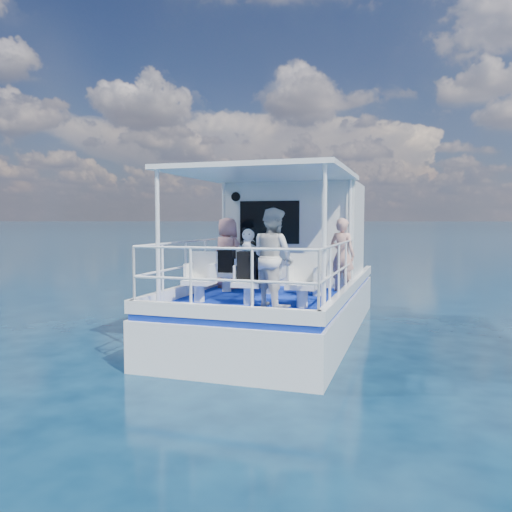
{
  "coord_description": "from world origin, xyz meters",
  "views": [
    {
      "loc": [
        2.61,
        -8.86,
        2.29
      ],
      "look_at": [
        -0.1,
        -0.4,
        1.66
      ],
      "focal_mm": 35.0,
      "sensor_mm": 36.0,
      "label": 1
    }
  ],
  "objects": [
    {
      "name": "hull",
      "position": [
        0.0,
        1.0,
        0.0
      ],
      "size": [
        3.0,
        7.0,
        1.6
      ],
      "primitive_type": "cube",
      "color": "white",
      "rests_on": "ground"
    },
    {
      "name": "seat_stbd_aft",
      "position": [
        0.9,
        -1.1,
        1.09
      ],
      "size": [
        0.48,
        0.46,
        0.38
      ],
      "primitive_type": "cube",
      "color": "silver",
      "rests_on": "deck"
    },
    {
      "name": "canopy",
      "position": [
        0.0,
        -0.2,
        3.14
      ],
      "size": [
        3.0,
        3.2,
        0.08
      ],
      "primitive_type": "cube",
      "color": "white",
      "rests_on": "cabin"
    },
    {
      "name": "backpack_center",
      "position": [
        -0.01,
        -1.13,
        1.53
      ],
      "size": [
        0.33,
        0.19,
        0.5
      ],
      "primitive_type": "cube",
      "color": "black",
      "rests_on": "seat_center_aft"
    },
    {
      "name": "seat_center_aft",
      "position": [
        0.0,
        -1.1,
        1.09
      ],
      "size": [
        0.48,
        0.46,
        0.38
      ],
      "primitive_type": "cube",
      "color": "silver",
      "rests_on": "deck"
    },
    {
      "name": "deck",
      "position": [
        0.0,
        1.0,
        0.85
      ],
      "size": [
        2.9,
        6.9,
        0.1
      ],
      "primitive_type": "cube",
      "color": "navy",
      "rests_on": "hull"
    },
    {
      "name": "backpack_port",
      "position": [
        -0.9,
        0.17,
        1.5
      ],
      "size": [
        0.33,
        0.19,
        0.43
      ],
      "primitive_type": "cube",
      "color": "black",
      "rests_on": "seat_port_fwd"
    },
    {
      "name": "passenger_stbd_aft",
      "position": [
        0.44,
        -1.18,
        1.7
      ],
      "size": [
        0.98,
        0.95,
        1.59
      ],
      "primitive_type": "imported",
      "rotation": [
        0.0,
        0.0,
        2.48
      ],
      "color": "silver",
      "rests_on": "deck"
    },
    {
      "name": "passenger_port_fwd",
      "position": [
        -1.05,
        0.64,
        1.62
      ],
      "size": [
        0.65,
        0.56,
        1.45
      ],
      "primitive_type": "imported",
      "rotation": [
        0.0,
        0.0,
        2.75
      ],
      "color": "tan",
      "rests_on": "deck"
    },
    {
      "name": "seat_port_aft",
      "position": [
        -0.9,
        -1.1,
        1.09
      ],
      "size": [
        0.48,
        0.46,
        0.38
      ],
      "primitive_type": "cube",
      "color": "silver",
      "rests_on": "deck"
    },
    {
      "name": "seat_port_fwd",
      "position": [
        -0.9,
        0.2,
        1.09
      ],
      "size": [
        0.48,
        0.46,
        0.38
      ],
      "primitive_type": "cube",
      "color": "silver",
      "rests_on": "deck"
    },
    {
      "name": "panda",
      "position": [
        0.0,
        -1.13,
        1.97
      ],
      "size": [
        0.26,
        0.21,
        0.39
      ],
      "primitive_type": null,
      "color": "silver",
      "rests_on": "backpack_center"
    },
    {
      "name": "railings",
      "position": [
        0.0,
        -0.58,
        1.4
      ],
      "size": [
        2.84,
        3.59,
        1.0
      ],
      "primitive_type": null,
      "color": "white",
      "rests_on": "deck"
    },
    {
      "name": "seat_center_fwd",
      "position": [
        0.0,
        0.2,
        1.09
      ],
      "size": [
        0.48,
        0.46,
        0.38
      ],
      "primitive_type": "cube",
      "color": "silver",
      "rests_on": "deck"
    },
    {
      "name": "canopy_posts",
      "position": [
        0.0,
        -0.25,
        2.0
      ],
      "size": [
        2.77,
        2.97,
        2.2
      ],
      "color": "white",
      "rests_on": "deck"
    },
    {
      "name": "compact_camera",
      "position": [
        -0.9,
        0.19,
        1.75
      ],
      "size": [
        0.11,
        0.06,
        0.06
      ],
      "primitive_type": "cube",
      "color": "black",
      "rests_on": "backpack_port"
    },
    {
      "name": "passenger_stbd_fwd",
      "position": [
        1.25,
        0.9,
        1.62
      ],
      "size": [
        0.61,
        0.51,
        1.44
      ],
      "primitive_type": "imported",
      "rotation": [
        0.0,
        0.0,
        2.77
      ],
      "color": "#DC9C8E",
      "rests_on": "deck"
    },
    {
      "name": "cabin",
      "position": [
        0.0,
        2.3,
        2.0
      ],
      "size": [
        2.85,
        2.0,
        2.2
      ],
      "primitive_type": "cube",
      "color": "white",
      "rests_on": "deck"
    },
    {
      "name": "seat_stbd_fwd",
      "position": [
        0.9,
        0.2,
        1.09
      ],
      "size": [
        0.48,
        0.46,
        0.38
      ],
      "primitive_type": "cube",
      "color": "silver",
      "rests_on": "deck"
    },
    {
      "name": "ground",
      "position": [
        0.0,
        0.0,
        0.0
      ],
      "size": [
        2000.0,
        2000.0,
        0.0
      ],
      "primitive_type": "plane",
      "color": "#071E35",
      "rests_on": "ground"
    }
  ]
}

